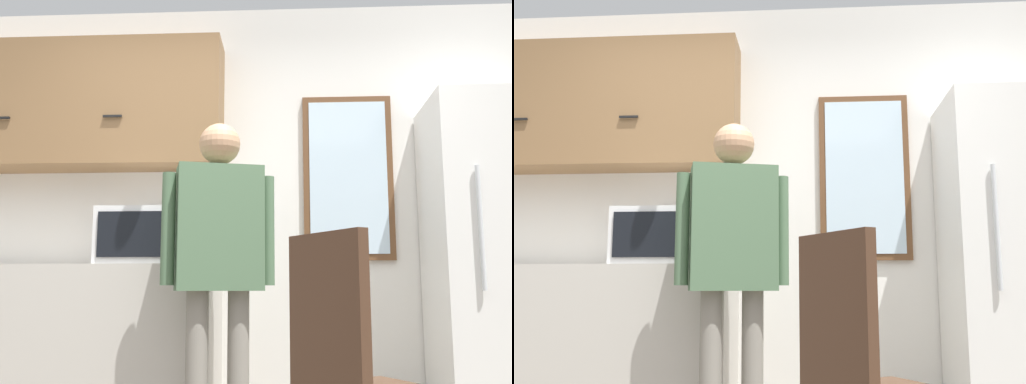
% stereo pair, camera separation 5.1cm
% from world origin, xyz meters
% --- Properties ---
extents(back_wall, '(6.00, 0.06, 2.70)m').
position_xyz_m(back_wall, '(0.00, 1.90, 1.35)').
color(back_wall, white).
rests_on(back_wall, ground_plane).
extents(counter, '(2.06, 0.64, 0.91)m').
position_xyz_m(counter, '(-1.17, 1.55, 0.46)').
color(counter, '#BCB7AD').
rests_on(counter, ground_plane).
extents(upper_cabinets, '(2.06, 0.33, 0.85)m').
position_xyz_m(upper_cabinets, '(-1.17, 1.71, 1.97)').
color(upper_cabinets, olive).
extents(microwave, '(0.53, 0.43, 0.33)m').
position_xyz_m(microwave, '(-0.54, 1.47, 1.07)').
color(microwave, white).
rests_on(microwave, counter).
extents(person, '(0.57, 0.33, 1.63)m').
position_xyz_m(person, '(-0.07, 1.05, 0.99)').
color(person, gray).
rests_on(person, ground_plane).
extents(refrigerator, '(0.77, 0.67, 1.89)m').
position_xyz_m(refrigerator, '(1.51, 1.54, 0.95)').
color(refrigerator, white).
rests_on(refrigerator, ground_plane).
extents(chair, '(0.58, 0.58, 0.96)m').
position_xyz_m(chair, '(0.49, 0.09, 0.52)').
color(chair, '#472D1E').
rests_on(chair, ground_plane).
extents(window, '(0.58, 0.05, 1.09)m').
position_xyz_m(window, '(0.68, 1.86, 1.50)').
color(window, brown).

